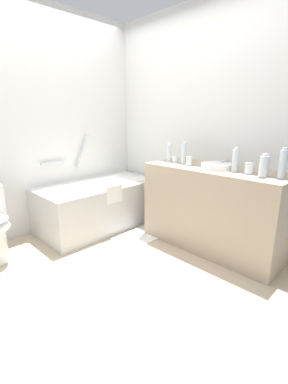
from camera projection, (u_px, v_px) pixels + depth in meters
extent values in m
plane|color=#C1AD8E|center=(105.00, 268.00, 2.47)|extent=(3.76, 3.76, 0.00)
cube|color=silver|center=(32.00, 124.00, 3.01)|extent=(3.16, 0.10, 2.57)
cube|color=silver|center=(200.00, 124.00, 3.09)|extent=(0.10, 2.88, 2.57)
cube|color=silver|center=(101.00, 205.00, 3.39)|extent=(1.53, 0.75, 0.56)
cube|color=white|center=(100.00, 187.00, 3.32)|extent=(1.25, 0.54, 0.09)
cylinder|color=silver|center=(135.00, 173.00, 3.70)|extent=(0.09, 0.03, 0.03)
cylinder|color=silver|center=(82.00, 150.00, 3.44)|extent=(0.22, 0.03, 0.42)
cylinder|color=silver|center=(53.00, 163.00, 3.19)|extent=(0.30, 0.03, 0.03)
cube|color=white|center=(114.00, 194.00, 3.03)|extent=(0.22, 0.03, 0.20)
cube|color=tan|center=(213.00, 209.00, 2.79)|extent=(0.58, 1.46, 0.86)
cylinder|color=white|center=(217.00, 166.00, 2.64)|extent=(0.32, 0.32, 0.05)
cylinder|color=#B2B2B7|center=(227.00, 163.00, 2.77)|extent=(0.02, 0.02, 0.06)
cylinder|color=#B2B2B7|center=(225.00, 161.00, 2.73)|extent=(0.12, 0.02, 0.02)
cylinder|color=#B2B2B7|center=(232.00, 165.00, 2.74)|extent=(0.03, 0.03, 0.04)
cylinder|color=#B2B2B7|center=(222.00, 164.00, 2.82)|extent=(0.03, 0.03, 0.04)
cylinder|color=silver|center=(169.00, 153.00, 3.02)|extent=(0.06, 0.06, 0.20)
cylinder|color=white|center=(169.00, 143.00, 2.99)|extent=(0.03, 0.03, 0.02)
cylinder|color=silver|center=(184.00, 154.00, 2.88)|extent=(0.06, 0.06, 0.22)
cylinder|color=white|center=(184.00, 142.00, 2.85)|extent=(0.03, 0.03, 0.02)
cylinder|color=silver|center=(263.00, 167.00, 2.24)|extent=(0.07, 0.07, 0.18)
cylinder|color=white|center=(265.00, 155.00, 2.21)|extent=(0.04, 0.04, 0.02)
cylinder|color=silver|center=(266.00, 166.00, 2.30)|extent=(0.06, 0.06, 0.17)
cylinder|color=white|center=(267.00, 155.00, 2.27)|extent=(0.03, 0.03, 0.02)
cylinder|color=silver|center=(283.00, 165.00, 2.19)|extent=(0.06, 0.06, 0.23)
cylinder|color=white|center=(285.00, 149.00, 2.15)|extent=(0.03, 0.03, 0.02)
cylinder|color=silver|center=(235.00, 161.00, 2.46)|extent=(0.06, 0.06, 0.20)
cylinder|color=white|center=(236.00, 149.00, 2.43)|extent=(0.03, 0.03, 0.02)
cylinder|color=white|center=(249.00, 168.00, 2.38)|extent=(0.08, 0.08, 0.10)
cylinder|color=white|center=(189.00, 161.00, 2.80)|extent=(0.06, 0.06, 0.10)
cylinder|color=white|center=(175.00, 159.00, 2.99)|extent=(0.07, 0.07, 0.08)
cube|color=white|center=(141.00, 236.00, 3.13)|extent=(0.61, 0.39, 0.01)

